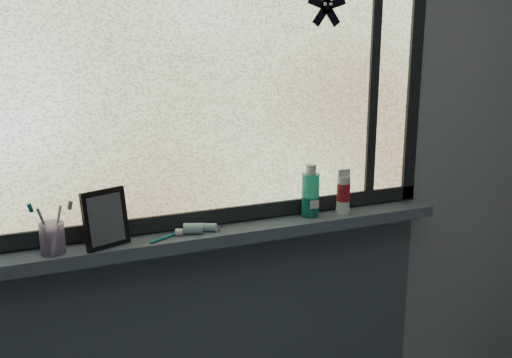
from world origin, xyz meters
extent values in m
cube|color=#9EA3A8|center=(0.00, 1.30, 1.25)|extent=(3.00, 0.01, 2.50)
cube|color=#4B5665|center=(0.00, 1.23, 1.00)|extent=(1.62, 0.14, 0.04)
cube|color=silver|center=(0.00, 1.28, 1.53)|extent=(1.50, 0.01, 1.00)
cube|color=black|center=(0.00, 1.28, 1.05)|extent=(1.60, 0.03, 0.05)
cube|color=black|center=(0.78, 1.28, 1.53)|extent=(0.05, 0.03, 1.10)
cube|color=black|center=(0.60, 1.28, 1.53)|extent=(0.03, 0.03, 1.00)
cube|color=black|center=(-0.36, 1.21, 1.11)|extent=(0.15, 0.11, 0.17)
cylinder|color=#CCAFE8|center=(-0.51, 1.21, 1.07)|extent=(0.07, 0.07, 0.09)
cylinder|color=teal|center=(0.33, 1.23, 1.11)|extent=(0.08, 0.08, 0.15)
cylinder|color=silver|center=(0.46, 1.22, 1.10)|extent=(0.06, 0.06, 0.11)
camera|label=1|loc=(-0.59, -0.42, 1.61)|focal=40.00mm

